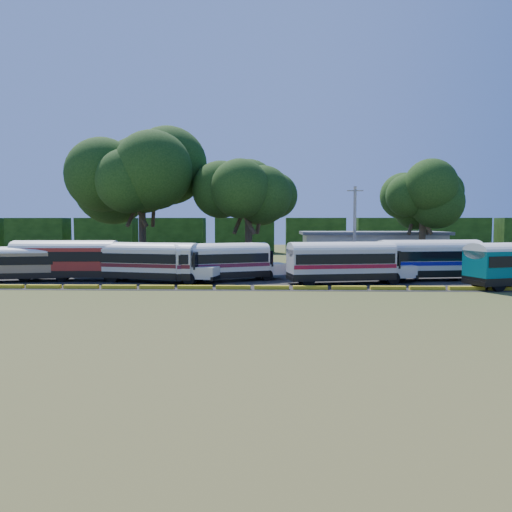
{
  "coord_description": "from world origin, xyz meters",
  "views": [
    {
      "loc": [
        4.43,
        -37.58,
        5.21
      ],
      "look_at": [
        3.13,
        6.0,
        2.27
      ],
      "focal_mm": 35.0,
      "sensor_mm": 36.0,
      "label": 1
    }
  ],
  "objects_px": {
    "bus_cream_west": "(152,260)",
    "bus_beige": "(22,262)",
    "tree_west": "(142,175)",
    "bus_red": "(68,258)",
    "bus_white_red": "(344,260)"
  },
  "relations": [
    {
      "from": "bus_cream_west",
      "to": "bus_beige",
      "type": "bearing_deg",
      "value": -167.34
    },
    {
      "from": "bus_red",
      "to": "bus_white_red",
      "type": "height_order",
      "value": "bus_red"
    },
    {
      "from": "bus_cream_west",
      "to": "tree_west",
      "type": "height_order",
      "value": "tree_west"
    },
    {
      "from": "bus_red",
      "to": "bus_beige",
      "type": "bearing_deg",
      "value": -170.37
    },
    {
      "from": "bus_white_red",
      "to": "bus_red",
      "type": "bearing_deg",
      "value": 165.14
    },
    {
      "from": "bus_beige",
      "to": "tree_west",
      "type": "bearing_deg",
      "value": 49.24
    },
    {
      "from": "bus_red",
      "to": "bus_white_red",
      "type": "xyz_separation_m",
      "value": [
        24.25,
        -1.61,
        -0.05
      ]
    },
    {
      "from": "bus_red",
      "to": "bus_cream_west",
      "type": "bearing_deg",
      "value": -9.07
    },
    {
      "from": "bus_white_red",
      "to": "bus_cream_west",
      "type": "bearing_deg",
      "value": 166.48
    },
    {
      "from": "bus_red",
      "to": "bus_cream_west",
      "type": "distance_m",
      "value": 7.83
    },
    {
      "from": "bus_red",
      "to": "tree_west",
      "type": "height_order",
      "value": "tree_west"
    },
    {
      "from": "bus_beige",
      "to": "bus_cream_west",
      "type": "distance_m",
      "value": 11.56
    },
    {
      "from": "bus_beige",
      "to": "bus_white_red",
      "type": "distance_m",
      "value": 28.04
    },
    {
      "from": "bus_red",
      "to": "tree_west",
      "type": "xyz_separation_m",
      "value": [
        3.47,
        12.43,
        8.49
      ]
    },
    {
      "from": "bus_beige",
      "to": "bus_cream_west",
      "type": "relative_size",
      "value": 0.89
    }
  ]
}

